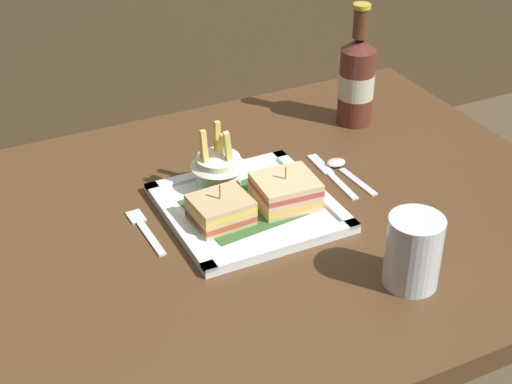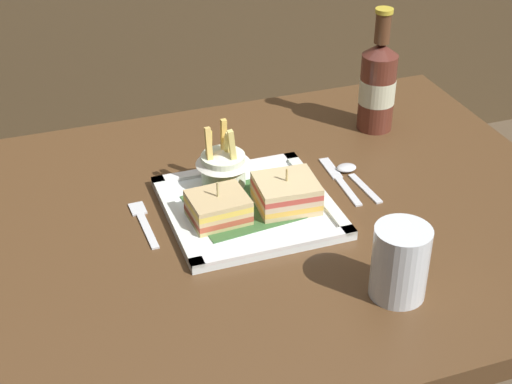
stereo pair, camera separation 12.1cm
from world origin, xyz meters
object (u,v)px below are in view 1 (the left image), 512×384
(dining_table, at_px, (263,289))
(knife, at_px, (330,174))
(beer_bottle, at_px, (357,79))
(spoon, at_px, (342,167))
(fries_cup, at_px, (218,166))
(sandwich_half_left, at_px, (220,209))
(square_plate, at_px, (248,208))
(fork, at_px, (145,229))
(sandwich_half_right, at_px, (285,190))
(water_glass, at_px, (413,255))

(dining_table, bearing_deg, knife, 20.57)
(beer_bottle, height_order, spoon, beer_bottle)
(knife, height_order, spoon, spoon)
(dining_table, height_order, fries_cup, fries_cup)
(sandwich_half_left, height_order, beer_bottle, beer_bottle)
(square_plate, bearing_deg, sandwich_half_left, -164.19)
(fork, bearing_deg, knife, 2.55)
(fries_cup, bearing_deg, fork, -161.39)
(fork, xyz_separation_m, spoon, (0.37, 0.02, 0.00))
(sandwich_half_left, relative_size, fries_cup, 0.83)
(fries_cup, bearing_deg, sandwich_half_left, -112.65)
(sandwich_half_right, xyz_separation_m, knife, (0.12, 0.06, -0.03))
(beer_bottle, relative_size, spoon, 1.83)
(dining_table, bearing_deg, spoon, 19.39)
(square_plate, distance_m, sandwich_half_left, 0.06)
(water_glass, bearing_deg, dining_table, 114.00)
(sandwich_half_right, distance_m, spoon, 0.16)
(beer_bottle, height_order, fork, beer_bottle)
(dining_table, xyz_separation_m, sandwich_half_right, (0.04, 0.00, 0.19))
(beer_bottle, xyz_separation_m, fork, (-0.49, -0.17, -0.09))
(square_plate, height_order, water_glass, water_glass)
(knife, bearing_deg, sandwich_half_left, -166.42)
(fries_cup, relative_size, knife, 0.69)
(square_plate, bearing_deg, dining_table, -47.49)
(fork, bearing_deg, fries_cup, 18.61)
(water_glass, xyz_separation_m, spoon, (0.08, 0.31, -0.04))
(sandwich_half_left, distance_m, spoon, 0.27)
(beer_bottle, bearing_deg, sandwich_half_left, -150.95)
(square_plate, distance_m, fork, 0.17)
(square_plate, xyz_separation_m, fries_cup, (-0.02, 0.08, 0.04))
(beer_bottle, xyz_separation_m, spoon, (-0.12, -0.15, -0.09))
(knife, bearing_deg, fries_cup, 169.97)
(fries_cup, distance_m, fork, 0.16)
(dining_table, distance_m, fork, 0.24)
(water_glass, xyz_separation_m, fork, (-0.29, 0.29, -0.05))
(sandwich_half_right, bearing_deg, square_plate, 164.19)
(dining_table, height_order, sandwich_half_left, sandwich_half_left)
(sandwich_half_right, bearing_deg, fork, 169.58)
(water_glass, relative_size, fork, 0.81)
(square_plate, xyz_separation_m, fork, (-0.17, 0.03, -0.00))
(fork, bearing_deg, square_plate, -8.54)
(square_plate, height_order, spoon, square_plate)
(sandwich_half_left, height_order, knife, sandwich_half_left)
(knife, bearing_deg, beer_bottle, 46.73)
(fork, bearing_deg, spoon, 3.23)
(spoon, bearing_deg, water_glass, -104.13)
(fork, bearing_deg, beer_bottle, 19.09)
(square_plate, relative_size, fries_cup, 2.34)
(beer_bottle, relative_size, fork, 1.77)
(water_glass, height_order, fork, water_glass)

